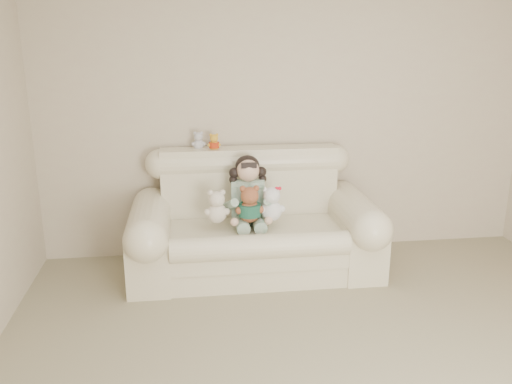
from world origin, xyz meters
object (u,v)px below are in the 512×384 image
object	(u,v)px
brown_teddy	(250,201)
seated_child	(248,190)
white_cat	(272,200)
sofa	(254,215)
cream_teddy	(217,203)

from	to	relation	value
brown_teddy	seated_child	bearing A→B (deg)	64.44
brown_teddy	white_cat	size ratio (longest dim) A/B	1.05
sofa	cream_teddy	bearing A→B (deg)	-163.55
sofa	brown_teddy	size ratio (longest dim) A/B	5.73
sofa	cream_teddy	size ratio (longest dim) A/B	6.40
brown_teddy	white_cat	world-z (taller)	brown_teddy
white_cat	cream_teddy	bearing A→B (deg)	-162.09
sofa	brown_teddy	xyz separation A→B (m)	(-0.06, -0.12, 0.17)
cream_teddy	seated_child	bearing A→B (deg)	21.98
seated_child	brown_teddy	size ratio (longest dim) A/B	1.64
brown_teddy	white_cat	distance (m)	0.18
seated_child	cream_teddy	bearing A→B (deg)	-141.10
white_cat	cream_teddy	xyz separation A→B (m)	(-0.45, 0.01, -0.01)
brown_teddy	cream_teddy	world-z (taller)	brown_teddy
seated_child	brown_teddy	bearing A→B (deg)	-86.51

